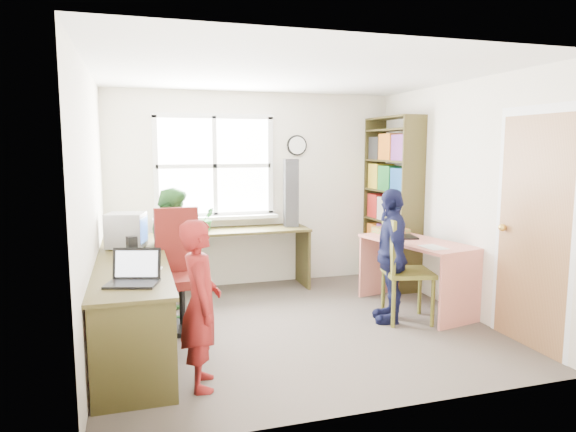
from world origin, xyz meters
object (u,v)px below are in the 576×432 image
object	(u,v)px
crt_monitor	(126,230)
person_navy	(391,255)
person_red	(201,304)
cd_tower	(291,193)
right_desk	(416,260)
person_green	(175,252)
wooden_chair	(400,266)
potted_plant	(208,219)
l_desk	(157,301)
laptop_left	(134,275)
swivel_chair	(180,277)
laptop_right	(398,232)
bookshelf	(392,205)

from	to	relation	value
crt_monitor	person_navy	size ratio (longest dim) A/B	0.31
person_red	cd_tower	bearing A→B (deg)	-25.96
right_desk	person_green	size ratio (longest dim) A/B	1.05
wooden_chair	potted_plant	size ratio (longest dim) A/B	3.82
wooden_chair	potted_plant	distance (m)	2.32
person_green	person_red	bearing A→B (deg)	-175.83
person_red	potted_plant	bearing A→B (deg)	-4.89
right_desk	person_red	size ratio (longest dim) A/B	1.13
cd_tower	person_green	bearing A→B (deg)	-148.21
right_desk	person_green	bearing A→B (deg)	155.07
l_desk	potted_plant	xyz separation A→B (m)	(0.67, 1.71, 0.43)
right_desk	laptop_left	bearing A→B (deg)	-174.02
swivel_chair	crt_monitor	xyz separation A→B (m)	(-0.48, 0.28, 0.43)
l_desk	potted_plant	world-z (taller)	potted_plant
cd_tower	person_green	world-z (taller)	cd_tower
laptop_right	person_green	bearing A→B (deg)	93.02
cd_tower	bookshelf	bearing A→B (deg)	-5.60
crt_monitor	bookshelf	bearing A→B (deg)	24.62
wooden_chair	person_red	bearing A→B (deg)	-144.80
person_navy	laptop_left	bearing A→B (deg)	-56.65
laptop_right	potted_plant	distance (m)	2.21
bookshelf	person_red	bearing A→B (deg)	-140.80
person_navy	potted_plant	bearing A→B (deg)	-116.14
potted_plant	person_navy	distance (m)	2.22
bookshelf	laptop_left	distance (m)	3.70
crt_monitor	person_green	world-z (taller)	person_green
person_navy	l_desk	bearing A→B (deg)	-67.67
potted_plant	right_desk	bearing A→B (deg)	-32.14
crt_monitor	swivel_chair	bearing A→B (deg)	-16.21
laptop_right	person_red	bearing A→B (deg)	131.56
potted_plant	person_red	size ratio (longest dim) A/B	0.22
laptop_left	person_navy	size ratio (longest dim) A/B	0.32
person_green	bookshelf	bearing A→B (deg)	-77.48
swivel_chair	wooden_chair	xyz separation A→B (m)	(2.11, -0.47, 0.07)
l_desk	laptop_right	distance (m)	2.73
swivel_chair	potted_plant	bearing A→B (deg)	63.58
person_navy	laptop_right	bearing A→B (deg)	162.49
l_desk	potted_plant	bearing A→B (deg)	68.51
right_desk	crt_monitor	size ratio (longest dim) A/B	3.35
l_desk	swivel_chair	size ratio (longest dim) A/B	2.58
l_desk	crt_monitor	world-z (taller)	crt_monitor
laptop_left	bookshelf	bearing A→B (deg)	48.54
cd_tower	person_navy	size ratio (longest dim) A/B	0.63
l_desk	person_green	distance (m)	1.05
right_desk	person_navy	distance (m)	0.53
potted_plant	person_green	size ratio (longest dim) A/B	0.21
bookshelf	person_green	world-z (taller)	bookshelf
bookshelf	laptop_right	size ratio (longest dim) A/B	5.39
swivel_chair	laptop_right	distance (m)	2.40
swivel_chair	wooden_chair	distance (m)	2.16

